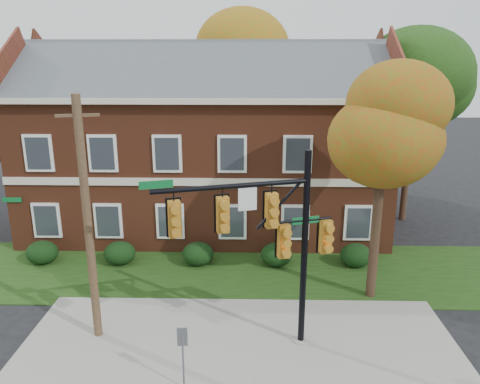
{
  "coord_description": "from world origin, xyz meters",
  "views": [
    {
      "loc": [
        0.31,
        -12.44,
        8.97
      ],
      "look_at": [
        -0.04,
        3.0,
        4.48
      ],
      "focal_mm": 35.0,
      "sensor_mm": 36.0,
      "label": 1
    }
  ],
  "objects_px": {
    "apartment_building": "(207,135)",
    "tree_right_rear": "(424,73)",
    "hedge_right": "(277,255)",
    "hedge_far_right": "(356,255)",
    "tree_left_rear": "(9,104)",
    "utility_pole": "(88,223)",
    "tree_near_right": "(392,125)",
    "sign_post": "(183,348)",
    "tree_far_rear": "(236,58)",
    "hedge_center": "(198,254)",
    "hedge_far_left": "(42,252)",
    "traffic_signal": "(269,233)",
    "hedge_left": "(120,253)"
  },
  "relations": [
    {
      "from": "apartment_building",
      "to": "tree_right_rear",
      "type": "height_order",
      "value": "tree_right_rear"
    },
    {
      "from": "hedge_right",
      "to": "hedge_far_right",
      "type": "bearing_deg",
      "value": 0.0
    },
    {
      "from": "tree_left_rear",
      "to": "utility_pole",
      "type": "height_order",
      "value": "tree_left_rear"
    },
    {
      "from": "hedge_right",
      "to": "hedge_far_right",
      "type": "distance_m",
      "value": 3.5
    },
    {
      "from": "hedge_far_right",
      "to": "tree_near_right",
      "type": "xyz_separation_m",
      "value": [
        0.22,
        -2.83,
        6.14
      ]
    },
    {
      "from": "tree_right_rear",
      "to": "utility_pole",
      "type": "xyz_separation_m",
      "value": [
        -14.03,
        -11.75,
        -4.09
      ]
    },
    {
      "from": "utility_pole",
      "to": "sign_post",
      "type": "distance_m",
      "value": 4.89
    },
    {
      "from": "hedge_far_right",
      "to": "utility_pole",
      "type": "xyz_separation_m",
      "value": [
        -9.71,
        -5.64,
        3.51
      ]
    },
    {
      "from": "hedge_far_right",
      "to": "tree_far_rear",
      "type": "bearing_deg",
      "value": 113.37
    },
    {
      "from": "hedge_center",
      "to": "hedge_right",
      "type": "bearing_deg",
      "value": 0.0
    },
    {
      "from": "utility_pole",
      "to": "sign_post",
      "type": "bearing_deg",
      "value": -52.72
    },
    {
      "from": "apartment_building",
      "to": "hedge_center",
      "type": "relative_size",
      "value": 13.43
    },
    {
      "from": "tree_left_rear",
      "to": "sign_post",
      "type": "height_order",
      "value": "tree_left_rear"
    },
    {
      "from": "hedge_far_left",
      "to": "hedge_center",
      "type": "distance_m",
      "value": 7.0
    },
    {
      "from": "utility_pole",
      "to": "traffic_signal",
      "type": "bearing_deg",
      "value": -20.33
    },
    {
      "from": "tree_right_rear",
      "to": "tree_far_rear",
      "type": "xyz_separation_m",
      "value": [
        -9.97,
        6.98,
        0.72
      ]
    },
    {
      "from": "hedge_left",
      "to": "hedge_right",
      "type": "distance_m",
      "value": 7.0
    },
    {
      "from": "traffic_signal",
      "to": "utility_pole",
      "type": "height_order",
      "value": "utility_pole"
    },
    {
      "from": "sign_post",
      "to": "tree_right_rear",
      "type": "bearing_deg",
      "value": 47.41
    },
    {
      "from": "hedge_far_left",
      "to": "tree_right_rear",
      "type": "relative_size",
      "value": 0.13
    },
    {
      "from": "hedge_left",
      "to": "hedge_right",
      "type": "bearing_deg",
      "value": 0.0
    },
    {
      "from": "hedge_left",
      "to": "hedge_center",
      "type": "bearing_deg",
      "value": 0.0
    },
    {
      "from": "tree_near_right",
      "to": "tree_left_rear",
      "type": "relative_size",
      "value": 0.97
    },
    {
      "from": "apartment_building",
      "to": "hedge_far_left",
      "type": "distance_m",
      "value": 9.82
    },
    {
      "from": "hedge_far_left",
      "to": "hedge_left",
      "type": "relative_size",
      "value": 1.0
    },
    {
      "from": "hedge_left",
      "to": "tree_left_rear",
      "type": "distance_m",
      "value": 9.69
    },
    {
      "from": "traffic_signal",
      "to": "sign_post",
      "type": "bearing_deg",
      "value": -157.45
    },
    {
      "from": "tree_left_rear",
      "to": "utility_pole",
      "type": "bearing_deg",
      "value": -54.32
    },
    {
      "from": "tree_far_rear",
      "to": "tree_left_rear",
      "type": "bearing_deg",
      "value": -141.03
    },
    {
      "from": "apartment_building",
      "to": "hedge_center",
      "type": "distance_m",
      "value": 6.89
    },
    {
      "from": "hedge_far_right",
      "to": "utility_pole",
      "type": "height_order",
      "value": "utility_pole"
    },
    {
      "from": "hedge_far_right",
      "to": "traffic_signal",
      "type": "xyz_separation_m",
      "value": [
        -4.12,
        -6.21,
        3.44
      ]
    },
    {
      "from": "hedge_far_left",
      "to": "hedge_center",
      "type": "bearing_deg",
      "value": 0.0
    },
    {
      "from": "tree_near_right",
      "to": "hedge_far_left",
      "type": "bearing_deg",
      "value": 168.73
    },
    {
      "from": "hedge_far_left",
      "to": "sign_post",
      "type": "distance_m",
      "value": 11.12
    },
    {
      "from": "apartment_building",
      "to": "tree_left_rear",
      "type": "relative_size",
      "value": 2.12
    },
    {
      "from": "apartment_building",
      "to": "hedge_right",
      "type": "distance_m",
      "value": 7.73
    },
    {
      "from": "tree_left_rear",
      "to": "tree_far_rear",
      "type": "bearing_deg",
      "value": 38.97
    },
    {
      "from": "hedge_far_right",
      "to": "tree_left_rear",
      "type": "height_order",
      "value": "tree_left_rear"
    },
    {
      "from": "hedge_right",
      "to": "utility_pole",
      "type": "distance_m",
      "value": 9.09
    },
    {
      "from": "hedge_center",
      "to": "tree_left_rear",
      "type": "distance_m",
      "value": 12.23
    },
    {
      "from": "tree_far_rear",
      "to": "sign_post",
      "type": "distance_m",
      "value": 22.56
    },
    {
      "from": "hedge_far_left",
      "to": "tree_far_rear",
      "type": "distance_m",
      "value": 17.61
    },
    {
      "from": "hedge_far_left",
      "to": "tree_left_rear",
      "type": "bearing_deg",
      "value": 123.42
    },
    {
      "from": "apartment_building",
      "to": "traffic_signal",
      "type": "height_order",
      "value": "apartment_building"
    },
    {
      "from": "apartment_building",
      "to": "hedge_right",
      "type": "height_order",
      "value": "apartment_building"
    },
    {
      "from": "tree_far_rear",
      "to": "traffic_signal",
      "type": "relative_size",
      "value": 1.8
    },
    {
      "from": "hedge_far_left",
      "to": "traffic_signal",
      "type": "relative_size",
      "value": 0.22
    },
    {
      "from": "hedge_right",
      "to": "hedge_far_right",
      "type": "height_order",
      "value": "same"
    },
    {
      "from": "tree_right_rear",
      "to": "hedge_left",
      "type": "bearing_deg",
      "value": -157.58
    }
  ]
}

